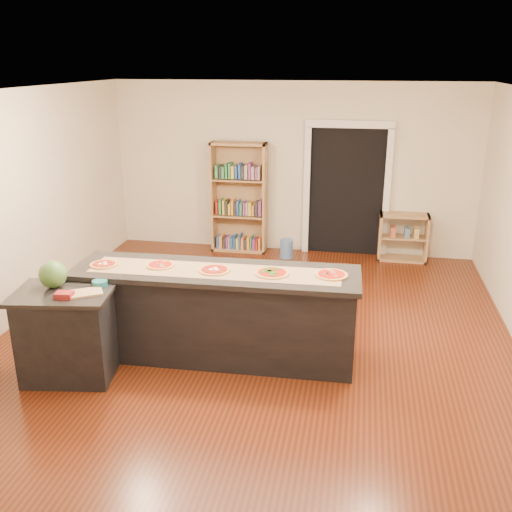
% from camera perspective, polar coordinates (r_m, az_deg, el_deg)
% --- Properties ---
extents(room, '(6.00, 7.00, 2.80)m').
position_cam_1_polar(room, '(6.17, -0.34, 2.91)').
color(room, beige).
rests_on(room, ground).
extents(doorway, '(1.40, 0.09, 2.21)m').
position_cam_1_polar(doorway, '(9.48, 9.06, 7.21)').
color(doorway, black).
rests_on(doorway, room).
extents(kitchen_island, '(3.06, 0.83, 1.01)m').
position_cam_1_polar(kitchen_island, '(6.23, -4.01, -5.74)').
color(kitchen_island, black).
rests_on(kitchen_island, ground).
extents(side_counter, '(0.96, 0.70, 0.95)m').
position_cam_1_polar(side_counter, '(6.15, -18.30, -7.40)').
color(side_counter, black).
rests_on(side_counter, ground).
extents(bookshelf, '(0.92, 0.33, 1.84)m').
position_cam_1_polar(bookshelf, '(9.58, -1.71, 5.83)').
color(bookshelf, '#AC8153').
rests_on(bookshelf, ground).
extents(low_shelf, '(0.77, 0.33, 0.77)m').
position_cam_1_polar(low_shelf, '(9.54, 14.48, 1.83)').
color(low_shelf, '#AC8153').
rests_on(low_shelf, ground).
extents(waste_bin, '(0.21, 0.21, 0.31)m').
position_cam_1_polar(waste_bin, '(9.42, 3.06, 0.75)').
color(waste_bin, '#4A6EA7').
rests_on(waste_bin, ground).
extents(kraft_paper, '(2.67, 0.55, 0.00)m').
position_cam_1_polar(kraft_paper, '(6.02, -4.17, -1.48)').
color(kraft_paper, '#9E7F51').
rests_on(kraft_paper, kitchen_island).
extents(watermelon, '(0.28, 0.28, 0.28)m').
position_cam_1_polar(watermelon, '(6.05, -19.65, -1.74)').
color(watermelon, '#144214').
rests_on(watermelon, side_counter).
extents(cutting_board, '(0.38, 0.35, 0.02)m').
position_cam_1_polar(cutting_board, '(5.83, -16.68, -3.55)').
color(cutting_board, tan).
rests_on(cutting_board, side_counter).
extents(package_red, '(0.18, 0.13, 0.06)m').
position_cam_1_polar(package_red, '(5.78, -18.63, -3.73)').
color(package_red, maroon).
rests_on(package_red, side_counter).
extents(package_teal, '(0.15, 0.15, 0.06)m').
position_cam_1_polar(package_teal, '(5.98, -15.36, -2.65)').
color(package_teal, '#195966').
rests_on(package_teal, side_counter).
extents(pizza_a, '(0.29, 0.29, 0.02)m').
position_cam_1_polar(pizza_a, '(6.37, -14.98, -0.81)').
color(pizza_a, tan).
rests_on(pizza_a, kitchen_island).
extents(pizza_b, '(0.29, 0.29, 0.02)m').
position_cam_1_polar(pizza_b, '(6.22, -9.55, -0.89)').
color(pizza_b, tan).
rests_on(pizza_b, kitchen_island).
extents(pizza_c, '(0.33, 0.33, 0.02)m').
position_cam_1_polar(pizza_c, '(6.01, -4.18, -1.39)').
color(pizza_c, tan).
rests_on(pizza_c, kitchen_island).
extents(pizza_d, '(0.35, 0.35, 0.02)m').
position_cam_1_polar(pizza_d, '(5.92, 1.61, -1.69)').
color(pizza_d, tan).
rests_on(pizza_d, kitchen_island).
extents(pizza_e, '(0.32, 0.32, 0.02)m').
position_cam_1_polar(pizza_e, '(5.92, 7.54, -1.86)').
color(pizza_e, tan).
rests_on(pizza_e, kitchen_island).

